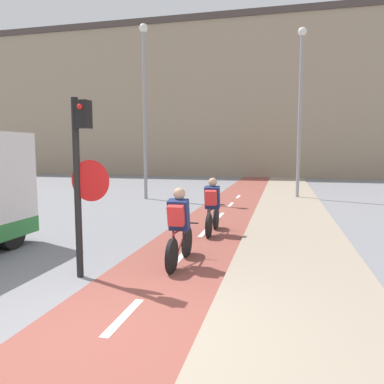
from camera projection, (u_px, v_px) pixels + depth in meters
ground_plane at (106, 338)px, 4.22m from camera, size 120.00×120.00×0.00m
bike_lane at (106, 336)px, 4.23m from camera, size 2.03×60.00×0.02m
sidewalk_strip at (311, 361)px, 3.70m from camera, size 2.40×60.00×0.05m
building_row_background at (260, 99)px, 30.41m from camera, size 60.00×5.20×12.43m
traffic_light_pole at (81, 167)px, 6.02m from camera, size 0.67×0.26×2.94m
street_lamp_far at (144, 95)px, 15.72m from camera, size 0.36×0.36×7.29m
street_lamp_sidewalk at (300, 96)px, 15.96m from camera, size 0.36×0.36×7.22m
cyclist_near at (179, 228)px, 6.79m from camera, size 0.46×1.65×1.43m
cyclist_far at (212, 207)px, 9.35m from camera, size 0.46×1.59×1.42m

